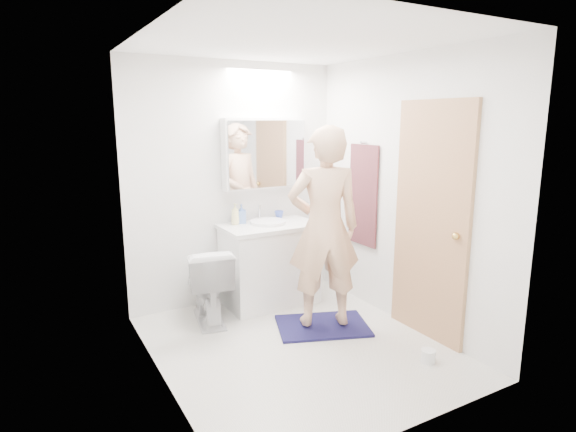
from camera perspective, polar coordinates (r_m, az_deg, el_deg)
floor at (r=4.06m, az=1.17°, el=-15.37°), size 2.50×2.50×0.00m
ceiling at (r=3.66m, az=1.34°, el=20.35°), size 2.50×2.50×0.00m
wall_back at (r=4.78m, az=-6.47°, el=3.81°), size 2.50×0.00×2.50m
wall_front at (r=2.71m, az=14.96°, el=-2.58°), size 2.50×0.00×2.50m
wall_left at (r=3.26m, az=-15.58°, el=-0.21°), size 0.00×2.50×2.50m
wall_right at (r=4.34m, az=13.84°, el=2.75°), size 0.00×2.50×2.50m
vanity_cabinet at (r=4.81m, az=-2.22°, el=-5.99°), size 0.90×0.55×0.78m
countertop at (r=4.70m, az=-2.26°, el=-1.22°), size 0.95×0.58×0.04m
sink_basin at (r=4.72m, az=-2.43°, el=-0.73°), size 0.36×0.36×0.03m
faucet at (r=4.87m, az=-3.46°, el=0.43°), size 0.02×0.02×0.16m
medicine_cabinet at (r=4.81m, az=-2.88°, el=7.51°), size 0.88×0.14×0.70m
mirror_panel at (r=4.74m, az=-2.46°, el=7.45°), size 0.84×0.01×0.66m
toilet at (r=4.45m, az=-9.66°, el=-8.04°), size 0.53×0.77×0.72m
bath_rug at (r=4.39m, az=4.18°, el=-13.05°), size 0.94×0.80×0.02m
person at (r=4.10m, az=4.36°, el=-1.41°), size 0.74×0.62×1.75m
door at (r=4.12m, az=16.83°, el=-0.72°), size 0.04×0.80×2.00m
door_knob at (r=3.90m, az=19.55°, el=-2.31°), size 0.06×0.06×0.06m
towel at (r=4.75m, az=9.04°, el=2.47°), size 0.02×0.42×1.00m
towel_hook at (r=4.69m, az=9.12°, el=8.74°), size 0.07×0.02×0.02m
soap_bottle_a at (r=4.68m, az=-6.38°, el=0.23°), size 0.10×0.10×0.21m
soap_bottle_b at (r=4.74m, az=-5.63°, el=0.28°), size 0.11×0.11×0.19m
toothbrush_cup at (r=4.91m, az=-1.09°, el=0.12°), size 0.11×0.11×0.09m
toilet_paper_roll at (r=3.96m, az=16.52°, el=-15.87°), size 0.11×0.11×0.10m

